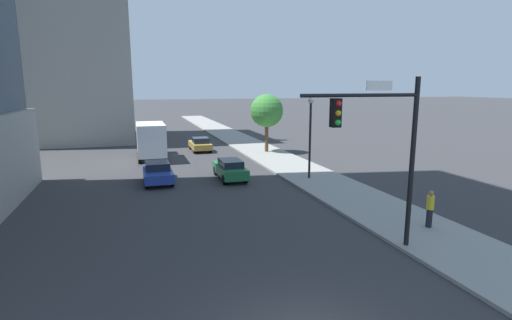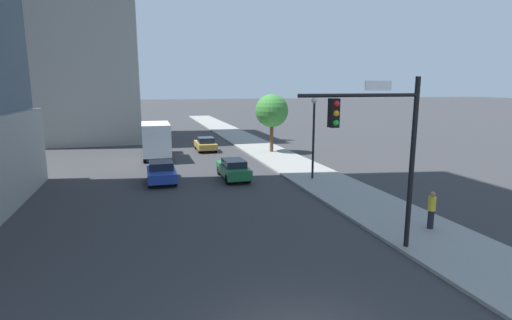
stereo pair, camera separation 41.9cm
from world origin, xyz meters
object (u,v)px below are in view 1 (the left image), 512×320
(traffic_light_pole, at_px, (382,136))
(street_tree, at_px, (267,111))
(box_truck, at_px, (151,139))
(car_green, at_px, (230,169))
(pedestrian_yellow_shirt, at_px, (430,208))
(car_blue, at_px, (158,172))
(construction_building, at_px, (65,8))
(car_gold, at_px, (200,144))
(street_lamp, at_px, (310,126))

(traffic_light_pole, distance_m, street_tree, 24.56)
(street_tree, relative_size, box_truck, 0.80)
(car_green, xyz_separation_m, pedestrian_yellow_shirt, (6.43, -12.83, 0.30))
(car_blue, distance_m, pedestrian_yellow_shirt, 17.62)
(street_tree, height_order, car_blue, street_tree)
(construction_building, distance_m, car_gold, 24.20)
(traffic_light_pole, distance_m, car_green, 15.07)
(traffic_light_pole, height_order, box_truck, traffic_light_pole)
(construction_building, relative_size, street_tree, 6.34)
(street_tree, xyz_separation_m, box_truck, (-11.26, 0.09, -2.38))
(construction_building, height_order, car_green, construction_building)
(construction_building, relative_size, car_green, 8.15)
(construction_building, xyz_separation_m, car_green, (13.46, -26.52, -15.03))
(traffic_light_pole, relative_size, car_green, 1.54)
(car_blue, xyz_separation_m, box_truck, (0.00, 9.56, 1.11))
(street_tree, relative_size, car_green, 1.29)
(pedestrian_yellow_shirt, bearing_deg, construction_building, 116.81)
(pedestrian_yellow_shirt, bearing_deg, car_green, 116.61)
(construction_building, xyz_separation_m, box_truck, (8.39, -16.45, -13.94))
(car_gold, bearing_deg, construction_building, 135.25)
(street_lamp, bearing_deg, pedestrian_yellow_shirt, -84.33)
(car_gold, height_order, pedestrian_yellow_shirt, pedestrian_yellow_shirt)
(traffic_light_pole, bearing_deg, car_blue, 117.27)
(street_lamp, distance_m, pedestrian_yellow_shirt, 11.29)
(construction_building, bearing_deg, car_blue, -72.12)
(street_lamp, bearing_deg, car_blue, 166.63)
(car_green, relative_size, car_blue, 1.04)
(car_blue, bearing_deg, construction_building, 107.88)
(street_lamp, xyz_separation_m, pedestrian_yellow_shirt, (1.08, -10.87, -2.87))
(car_blue, distance_m, car_gold, 13.64)
(construction_building, distance_m, street_tree, 28.16)
(traffic_light_pole, xyz_separation_m, street_lamp, (2.78, 12.34, -0.83))
(street_tree, relative_size, pedestrian_yellow_shirt, 3.27)
(car_blue, bearing_deg, traffic_light_pole, -62.73)
(street_tree, distance_m, box_truck, 11.50)
(construction_building, bearing_deg, street_lamp, -56.56)
(car_green, height_order, car_blue, car_green)
(car_blue, relative_size, pedestrian_yellow_shirt, 2.44)
(car_blue, height_order, pedestrian_yellow_shirt, pedestrian_yellow_shirt)
(construction_building, bearing_deg, car_gold, -44.75)
(car_blue, bearing_deg, car_green, -5.75)
(car_gold, distance_m, box_truck, 6.05)
(car_gold, relative_size, box_truck, 0.60)
(street_lamp, bearing_deg, street_tree, 85.99)
(street_lamp, xyz_separation_m, car_green, (-5.35, 1.97, -3.17))
(traffic_light_pole, xyz_separation_m, car_blue, (-7.64, 14.82, -4.02))
(car_green, height_order, box_truck, box_truck)
(traffic_light_pole, height_order, pedestrian_yellow_shirt, traffic_light_pole)
(street_tree, bearing_deg, box_truck, 179.54)
(street_tree, distance_m, car_green, 12.24)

